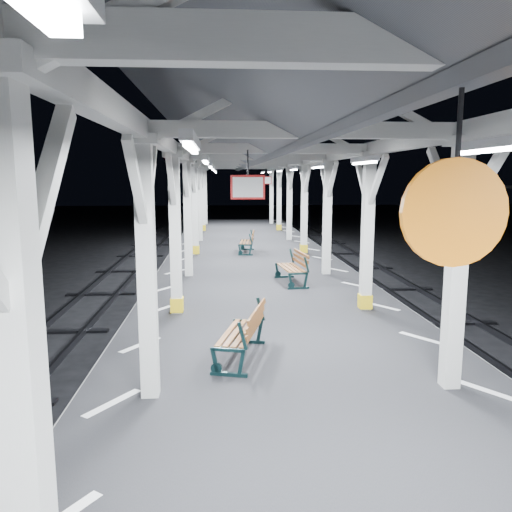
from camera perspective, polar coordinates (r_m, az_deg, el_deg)
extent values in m
plane|color=black|center=(9.11, 3.17, -15.72)|extent=(120.00, 120.00, 0.00)
cube|color=black|center=(8.92, 3.20, -12.80)|extent=(6.00, 50.00, 1.00)
cube|color=silver|center=(8.79, -13.08, -9.86)|extent=(1.00, 48.00, 0.01)
cube|color=silver|center=(9.36, 18.46, -8.92)|extent=(1.00, 48.00, 0.01)
cube|color=#2D2D33|center=(9.63, -25.11, -14.67)|extent=(0.08, 60.00, 0.16)
cube|color=silver|center=(2.69, -25.31, -18.68)|extent=(0.22, 0.22, 3.20)
cube|color=silver|center=(2.92, -22.94, 7.10)|extent=(0.10, 0.99, 0.99)
cube|color=silver|center=(6.40, -12.37, -2.12)|extent=(0.22, 0.22, 3.20)
cube|color=silver|center=(6.30, -12.89, 12.88)|extent=(0.40, 0.40, 0.12)
cube|color=silver|center=(6.83, -12.04, 8.30)|extent=(0.10, 0.99, 0.99)
cube|color=silver|center=(5.74, -13.55, 8.15)|extent=(0.10, 0.99, 0.99)
cube|color=silver|center=(10.32, -9.21, 2.16)|extent=(0.22, 0.22, 3.20)
cube|color=silver|center=(10.26, -9.44, 11.40)|extent=(0.40, 0.40, 0.12)
cube|color=gold|center=(10.59, -9.01, -5.49)|extent=(0.26, 0.26, 0.30)
cube|color=silver|center=(10.80, -9.10, 8.58)|extent=(0.10, 0.99, 0.99)
cube|color=silver|center=(9.71, -9.67, 8.52)|extent=(0.10, 0.99, 0.99)
cube|color=silver|center=(14.29, -7.79, 4.07)|extent=(0.22, 0.22, 3.20)
cube|color=silver|center=(14.25, -7.93, 10.73)|extent=(0.40, 0.40, 0.12)
cube|color=silver|center=(14.79, -7.74, 8.69)|extent=(0.10, 0.99, 0.99)
cube|color=silver|center=(13.69, -8.04, 8.67)|extent=(0.10, 0.99, 0.99)
cube|color=silver|center=(18.27, -6.98, 5.15)|extent=(0.22, 0.22, 3.20)
cube|color=silver|center=(18.24, -7.08, 10.36)|extent=(0.40, 0.40, 0.12)
cube|color=gold|center=(18.42, -6.90, 0.74)|extent=(0.26, 0.26, 0.30)
cube|color=silver|center=(18.78, -6.96, 8.76)|extent=(0.10, 0.99, 0.99)
cube|color=silver|center=(17.69, -7.14, 8.75)|extent=(0.10, 0.99, 0.99)
cube|color=silver|center=(22.26, -6.46, 5.84)|extent=(0.22, 0.22, 3.20)
cube|color=silver|center=(22.23, -6.54, 10.11)|extent=(0.40, 0.40, 0.12)
cube|color=silver|center=(22.78, -6.46, 8.80)|extent=(0.10, 0.99, 0.99)
cube|color=silver|center=(21.68, -6.58, 8.79)|extent=(0.10, 0.99, 0.99)
cube|color=silver|center=(26.26, -6.10, 6.32)|extent=(0.22, 0.22, 3.20)
cube|color=silver|center=(26.23, -6.16, 9.94)|extent=(0.40, 0.40, 0.12)
cube|color=gold|center=(26.36, -6.05, 3.23)|extent=(0.26, 0.26, 0.30)
cube|color=silver|center=(26.78, -6.10, 8.83)|extent=(0.10, 0.99, 0.99)
cube|color=silver|center=(25.68, -6.19, 8.82)|extent=(0.10, 0.99, 0.99)
cube|color=silver|center=(30.25, -5.83, 6.67)|extent=(0.22, 0.22, 3.20)
cube|color=silver|center=(30.23, -5.89, 9.82)|extent=(0.40, 0.40, 0.12)
cube|color=silver|center=(30.77, -5.84, 8.85)|extent=(0.10, 0.99, 0.99)
cube|color=silver|center=(29.68, -5.90, 8.85)|extent=(0.10, 0.99, 0.99)
cube|color=silver|center=(7.03, 21.89, -1.57)|extent=(0.22, 0.22, 3.20)
cube|color=silver|center=(6.94, 22.71, 12.04)|extent=(0.40, 0.40, 0.12)
cube|color=silver|center=(7.42, 20.56, 7.97)|extent=(0.10, 0.99, 0.99)
cube|color=silver|center=(6.44, 24.63, 7.66)|extent=(0.10, 0.99, 0.99)
cube|color=silver|center=(10.73, 12.61, 2.31)|extent=(0.22, 0.22, 3.20)
cube|color=silver|center=(10.67, 12.92, 11.20)|extent=(0.40, 0.40, 0.12)
cube|color=gold|center=(10.98, 12.35, -5.07)|extent=(0.26, 0.26, 0.30)
cube|color=silver|center=(11.19, 12.00, 8.50)|extent=(0.10, 0.99, 0.99)
cube|color=silver|center=(10.13, 13.72, 8.41)|extent=(0.10, 0.99, 0.99)
cube|color=silver|center=(14.59, 8.14, 4.16)|extent=(0.22, 0.22, 3.20)
cube|color=silver|center=(14.54, 8.28, 10.69)|extent=(0.40, 0.40, 0.12)
cube|color=silver|center=(15.08, 7.79, 8.70)|extent=(0.10, 0.99, 0.99)
cube|color=silver|center=(14.00, 8.72, 8.66)|extent=(0.10, 0.99, 0.99)
cube|color=silver|center=(18.51, 5.54, 5.22)|extent=(0.22, 0.22, 3.20)
cube|color=silver|center=(18.47, 5.62, 10.36)|extent=(0.40, 0.40, 0.12)
cube|color=gold|center=(18.65, 5.47, 0.86)|extent=(0.26, 0.26, 0.30)
cube|color=silver|center=(19.01, 5.31, 8.79)|extent=(0.10, 0.99, 0.99)
cube|color=silver|center=(17.92, 5.89, 8.77)|extent=(0.10, 0.99, 0.99)
cube|color=silver|center=(22.45, 3.84, 5.90)|extent=(0.22, 0.22, 3.20)
cube|color=silver|center=(22.43, 3.89, 10.14)|extent=(0.40, 0.40, 0.12)
cube|color=silver|center=(22.97, 3.69, 8.84)|extent=(0.10, 0.99, 0.99)
cube|color=silver|center=(21.88, 4.07, 8.83)|extent=(0.10, 0.99, 0.99)
cube|color=silver|center=(26.42, 2.66, 6.38)|extent=(0.22, 0.22, 3.20)
cube|color=silver|center=(26.39, 2.68, 9.98)|extent=(0.40, 0.40, 0.12)
cube|color=gold|center=(26.52, 2.63, 3.31)|extent=(0.26, 0.26, 0.30)
cube|color=silver|center=(26.94, 2.54, 8.87)|extent=(0.10, 0.99, 0.99)
cube|color=silver|center=(25.84, 2.82, 8.87)|extent=(0.10, 0.99, 0.99)
cube|color=silver|center=(30.39, 1.78, 6.72)|extent=(0.22, 0.22, 3.20)
cube|color=silver|center=(30.37, 1.79, 9.86)|extent=(0.40, 0.40, 0.12)
cube|color=silver|center=(30.91, 1.68, 8.90)|extent=(0.10, 0.99, 0.99)
cube|color=silver|center=(29.82, 1.90, 8.89)|extent=(0.10, 0.99, 0.99)
cube|color=silver|center=(8.28, -10.77, 12.79)|extent=(0.18, 48.00, 0.24)
cube|color=silver|center=(8.78, 16.80, 12.35)|extent=(0.18, 48.00, 0.24)
cube|color=silver|center=(2.52, 22.73, 21.40)|extent=(4.20, 0.14, 0.20)
cube|color=silver|center=(6.33, 5.85, 14.12)|extent=(4.20, 0.14, 0.20)
cube|color=silver|center=(10.28, 1.96, 12.18)|extent=(4.20, 0.14, 0.20)
cube|color=silver|center=(14.26, 0.26, 11.30)|extent=(4.20, 0.14, 0.20)
cube|color=silver|center=(18.25, -0.69, 10.80)|extent=(4.20, 0.14, 0.20)
cube|color=silver|center=(22.24, -1.30, 10.48)|extent=(4.20, 0.14, 0.20)
cube|color=silver|center=(26.24, -1.73, 10.25)|extent=(4.20, 0.14, 0.20)
cube|color=silver|center=(30.23, -2.04, 10.09)|extent=(4.20, 0.14, 0.20)
cube|color=silver|center=(8.41, 3.50, 19.19)|extent=(0.16, 48.00, 0.20)
cube|color=#47494E|center=(8.29, -5.87, 16.65)|extent=(2.80, 49.00, 1.45)
cube|color=#47494E|center=(8.62, 12.44, 16.20)|extent=(2.80, 49.00, 1.45)
cube|color=silver|center=(4.23, -7.40, 12.86)|extent=(0.10, 1.35, 0.08)
cube|color=white|center=(4.22, -7.39, 12.18)|extent=(0.05, 1.25, 0.05)
cube|color=silver|center=(8.22, -5.77, 10.98)|extent=(0.10, 1.35, 0.08)
cube|color=white|center=(8.22, -5.77, 10.63)|extent=(0.05, 1.25, 0.05)
cube|color=silver|center=(12.22, -5.22, 10.33)|extent=(0.10, 1.35, 0.08)
cube|color=white|center=(12.22, -5.21, 10.10)|extent=(0.05, 1.25, 0.05)
cube|color=silver|center=(16.21, -4.93, 10.00)|extent=(0.10, 1.35, 0.08)
cube|color=white|center=(16.21, -4.93, 9.82)|extent=(0.05, 1.25, 0.05)
cube|color=silver|center=(20.21, -4.76, 9.80)|extent=(0.10, 1.35, 0.08)
cube|color=white|center=(20.21, -4.76, 9.66)|extent=(0.05, 1.25, 0.05)
cube|color=silver|center=(24.21, -4.65, 9.67)|extent=(0.10, 1.35, 0.08)
cube|color=white|center=(24.21, -4.65, 9.55)|extent=(0.05, 1.25, 0.05)
cube|color=silver|center=(28.21, -4.57, 9.57)|extent=(0.10, 1.35, 0.08)
cube|color=white|center=(28.21, -4.57, 9.47)|extent=(0.05, 1.25, 0.05)
cube|color=silver|center=(4.84, 25.80, 11.56)|extent=(0.10, 1.35, 0.08)
cube|color=white|center=(4.83, 25.76, 10.97)|extent=(0.05, 1.25, 0.05)
cube|color=silver|center=(8.55, 12.25, 10.75)|extent=(0.10, 1.35, 0.08)
cube|color=white|center=(8.55, 12.24, 10.41)|extent=(0.05, 1.25, 0.05)
cube|color=silver|center=(12.44, 7.04, 10.28)|extent=(0.10, 1.35, 0.08)
cube|color=white|center=(12.44, 7.04, 10.05)|extent=(0.05, 1.25, 0.05)
cube|color=silver|center=(16.38, 4.34, 10.00)|extent=(0.10, 1.35, 0.08)
cube|color=white|center=(16.38, 4.33, 9.82)|extent=(0.05, 1.25, 0.05)
cube|color=silver|center=(20.35, 2.69, 9.82)|extent=(0.10, 1.35, 0.08)
cube|color=white|center=(20.35, 2.68, 9.68)|extent=(0.05, 1.25, 0.05)
cube|color=silver|center=(24.33, 1.57, 9.69)|extent=(0.10, 1.35, 0.08)
cube|color=white|center=(24.33, 1.57, 9.57)|extent=(0.05, 1.25, 0.05)
cube|color=silver|center=(28.31, 0.78, 9.60)|extent=(0.10, 1.35, 0.08)
cube|color=white|center=(28.31, 0.78, 9.50)|extent=(0.05, 1.25, 0.05)
cylinder|color=black|center=(2.46, 22.26, 13.92)|extent=(0.02, 0.02, 0.30)
cylinder|color=orange|center=(2.46, 21.70, 4.61)|extent=(0.50, 0.04, 0.50)
cylinder|color=black|center=(7.33, -0.95, 10.64)|extent=(0.02, 0.02, 0.36)
cube|color=red|center=(7.33, -0.94, 7.87)|extent=(0.50, 0.03, 0.35)
cube|color=white|center=(7.33, -0.94, 7.87)|extent=(0.44, 0.04, 0.29)
cylinder|color=black|center=(23.03, 1.16, 9.53)|extent=(0.02, 0.02, 0.36)
cube|color=red|center=(23.03, 1.16, 8.65)|extent=(0.50, 0.03, 0.35)
cube|color=white|center=(23.03, 1.16, 8.65)|extent=(0.44, 0.05, 0.29)
cube|color=black|center=(33.83, 22.51, 4.67)|extent=(0.20, 0.20, 3.30)
sphere|color=silver|center=(33.76, 22.67, 7.32)|extent=(0.20, 0.20, 0.20)
cube|color=black|center=(7.31, -3.11, -13.37)|extent=(0.54, 0.19, 0.05)
cube|color=black|center=(7.29, -4.70, -11.91)|extent=(0.15, 0.08, 0.42)
cube|color=black|center=(7.21, -1.68, -12.14)|extent=(0.13, 0.08, 0.42)
cube|color=black|center=(7.07, -1.55, -9.11)|extent=(0.16, 0.08, 0.40)
cube|color=black|center=(8.65, -0.80, -9.76)|extent=(0.54, 0.19, 0.05)
cube|color=black|center=(8.63, -2.13, -8.53)|extent=(0.15, 0.08, 0.42)
cube|color=black|center=(8.56, 0.41, -8.67)|extent=(0.13, 0.08, 0.42)
cube|color=black|center=(8.45, 0.53, -6.08)|extent=(0.16, 0.08, 0.40)
cube|color=brown|center=(7.89, -3.18, -8.71)|extent=(0.43, 1.37, 0.03)
cube|color=brown|center=(7.86, -2.33, -8.76)|extent=(0.43, 1.37, 0.03)
cube|color=brown|center=(7.84, -1.47, -8.81)|extent=(0.43, 1.37, 0.03)
cube|color=brown|center=(7.82, -0.61, -8.87)|extent=(0.43, 1.37, 0.03)
cube|color=brown|center=(7.77, -0.14, -7.99)|extent=(0.39, 1.36, 0.09)
cube|color=brown|center=(7.73, -0.01, -7.16)|extent=(0.39, 1.36, 0.09)
cube|color=brown|center=(7.70, 0.13, -6.31)|extent=(0.39, 1.36, 0.09)
cube|color=black|center=(12.70, 4.86, -3.68)|extent=(0.56, 0.12, 0.06)
cube|color=black|center=(12.61, 3.97, -2.89)|extent=(0.15, 0.06, 0.43)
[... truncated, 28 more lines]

